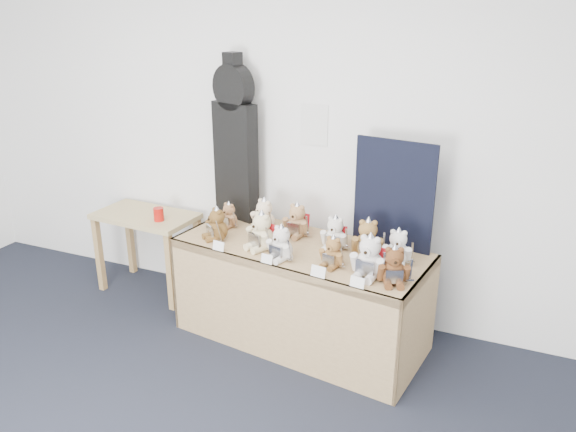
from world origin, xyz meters
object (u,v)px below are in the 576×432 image
at_px(teddy_front_centre, 281,244).
at_px(teddy_front_far_right, 369,258).
at_px(teddy_front_right, 333,253).
at_px(teddy_back_centre_left, 297,221).
at_px(teddy_back_left, 264,217).
at_px(teddy_back_centre_right, 335,234).
at_px(teddy_back_right, 368,240).
at_px(guitar_case, 235,140).
at_px(teddy_front_far_left, 217,225).
at_px(teddy_back_far_left, 229,216).
at_px(teddy_back_end, 398,248).
at_px(red_cup, 159,214).
at_px(teddy_front_end, 394,267).
at_px(display_table, 296,271).
at_px(teddy_front_left, 261,233).
at_px(side_table, 146,228).

height_order(teddy_front_centre, teddy_front_far_right, teddy_front_far_right).
height_order(teddy_front_right, teddy_back_centre_left, teddy_back_centre_left).
height_order(teddy_back_left, teddy_back_centre_right, teddy_back_left).
xyz_separation_m(teddy_front_right, teddy_back_right, (0.16, 0.24, 0.02)).
height_order(guitar_case, teddy_front_right, guitar_case).
bearing_deg(teddy_front_far_left, teddy_front_centre, 23.60).
bearing_deg(teddy_back_far_left, teddy_front_far_right, -4.91).
xyz_separation_m(guitar_case, teddy_back_centre_right, (0.90, -0.29, -0.51)).
distance_m(teddy_back_left, teddy_back_far_left, 0.28).
bearing_deg(teddy_front_far_left, teddy_front_right, 30.64).
xyz_separation_m(guitar_case, teddy_back_far_left, (0.04, -0.22, -0.53)).
xyz_separation_m(teddy_back_centre_right, teddy_back_end, (0.44, -0.06, 0.00)).
bearing_deg(teddy_back_end, guitar_case, 159.89).
bearing_deg(guitar_case, teddy_back_centre_right, 0.65).
relative_size(teddy_back_centre_right, teddy_back_end, 1.00).
relative_size(teddy_back_centre_left, teddy_back_right, 0.94).
height_order(teddy_back_left, teddy_back_right, teddy_back_right).
height_order(red_cup, teddy_front_end, teddy_front_end).
height_order(teddy_front_far_right, teddy_back_centre_right, teddy_front_far_right).
distance_m(teddy_front_centre, teddy_front_end, 0.76).
xyz_separation_m(display_table, teddy_front_left, (-0.23, -0.06, 0.27)).
xyz_separation_m(teddy_front_left, teddy_back_left, (-0.13, 0.30, -0.01)).
distance_m(teddy_back_centre_right, teddy_back_end, 0.45).
relative_size(teddy_front_left, teddy_front_end, 1.11).
distance_m(guitar_case, teddy_back_centre_left, 0.79).
xyz_separation_m(side_table, teddy_front_far_right, (2.01, -0.45, 0.28)).
distance_m(teddy_front_right, teddy_back_centre_left, 0.56).
xyz_separation_m(teddy_front_centre, teddy_back_end, (0.71, 0.24, 0.00)).
bearing_deg(teddy_back_centre_left, teddy_back_left, -170.93).
bearing_deg(guitar_case, teddy_back_right, 2.72).
relative_size(teddy_front_far_right, teddy_back_left, 1.11).
bearing_deg(teddy_back_end, teddy_back_centre_left, 161.84).
distance_m(teddy_back_left, teddy_back_right, 0.83).
height_order(display_table, side_table, display_table).
distance_m(teddy_front_left, teddy_back_end, 0.91).
bearing_deg(side_table, teddy_back_left, 1.99).
distance_m(teddy_back_centre_left, teddy_back_end, 0.79).
distance_m(teddy_back_left, teddy_back_centre_left, 0.26).
relative_size(display_table, red_cup, 17.20).
xyz_separation_m(display_table, teddy_front_centre, (-0.04, -0.17, 0.26)).
distance_m(teddy_front_right, teddy_back_far_left, 1.00).
bearing_deg(teddy_front_right, teddy_front_far_left, -174.22).
xyz_separation_m(teddy_front_end, teddy_back_left, (-1.07, 0.45, 0.00)).
bearing_deg(teddy_front_right, teddy_back_centre_right, 118.39).
distance_m(display_table, teddy_front_far_right, 0.65).
bearing_deg(side_table, display_table, -6.94).
bearing_deg(teddy_front_end, teddy_front_far_left, 152.90).
bearing_deg(teddy_front_far_right, red_cup, 175.08).
xyz_separation_m(display_table, teddy_front_right, (0.31, -0.14, 0.25)).
bearing_deg(teddy_front_far_left, red_cup, -160.94).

